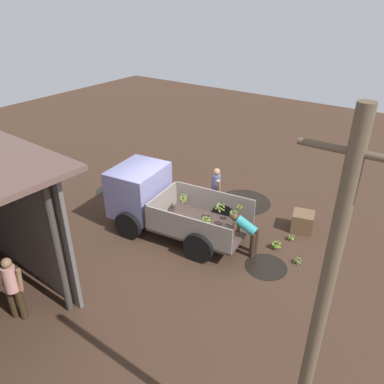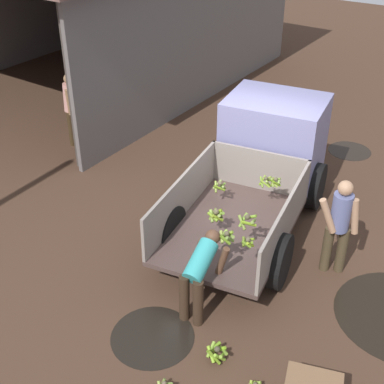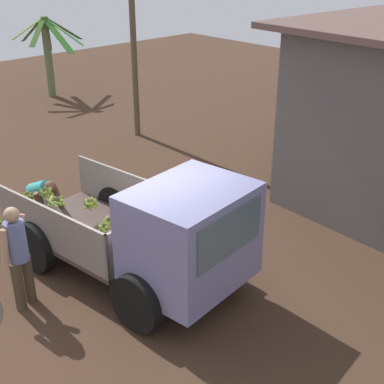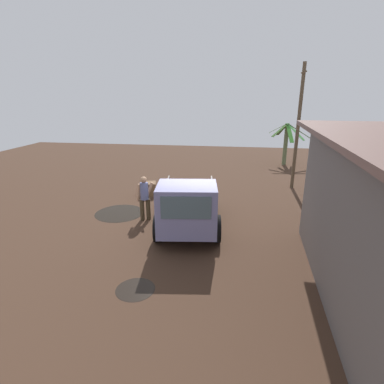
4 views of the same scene
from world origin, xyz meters
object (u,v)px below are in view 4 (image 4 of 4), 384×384
object	(u,v)px
person_worker_loading	(189,188)
wooden_crate_0	(149,189)
cargo_truck	(188,208)
banana_bunch_on_ground_0	(164,194)
banana_bunch_on_ground_1	(186,191)
banana_bunch_on_ground_2	(177,196)
person_bystander_near_shed	(345,220)
utility_pole	(298,127)
person_foreground_visitor	(145,196)

from	to	relation	value
person_worker_loading	wooden_crate_0	xyz separation A→B (m)	(-0.94, -2.04, -0.42)
cargo_truck	banana_bunch_on_ground_0	bearing A→B (deg)	-163.21
banana_bunch_on_ground_1	banana_bunch_on_ground_2	distance (m)	0.84
person_worker_loading	wooden_crate_0	size ratio (longest dim) A/B	1.83
banana_bunch_on_ground_0	banana_bunch_on_ground_2	distance (m)	0.69
person_bystander_near_shed	banana_bunch_on_ground_1	bearing A→B (deg)	-63.05
utility_pole	banana_bunch_on_ground_1	xyz separation A→B (m)	(1.76, -5.15, -2.93)
person_foreground_visitor	person_bystander_near_shed	world-z (taller)	same
cargo_truck	person_foreground_visitor	size ratio (longest dim) A/B	2.66
person_foreground_visitor	person_worker_loading	xyz separation A→B (m)	(-1.87, 1.36, -0.20)
person_bystander_near_shed	banana_bunch_on_ground_0	distance (m)	7.70
person_worker_loading	wooden_crate_0	bearing A→B (deg)	-118.10
utility_pole	cargo_truck	bearing A→B (deg)	-34.39
cargo_truck	wooden_crate_0	world-z (taller)	cargo_truck
cargo_truck	banana_bunch_on_ground_1	world-z (taller)	cargo_truck
utility_pole	person_foreground_visitor	distance (m)	8.25
person_foreground_visitor	banana_bunch_on_ground_2	bearing A→B (deg)	-38.42
utility_pole	banana_bunch_on_ground_1	size ratio (longest dim) A/B	26.06
cargo_truck	person_worker_loading	xyz separation A→B (m)	(-3.12, -0.44, -0.30)
cargo_truck	person_foreground_visitor	world-z (taller)	cargo_truck
cargo_truck	utility_pole	size ratio (longest dim) A/B	0.75
cargo_truck	banana_bunch_on_ground_2	world-z (taller)	cargo_truck
utility_pole	banana_bunch_on_ground_1	distance (m)	6.18
person_bystander_near_shed	banana_bunch_on_ground_2	distance (m)	7.04
wooden_crate_0	cargo_truck	bearing A→B (deg)	31.47
person_worker_loading	banana_bunch_on_ground_1	world-z (taller)	person_worker_loading
cargo_truck	person_bystander_near_shed	xyz separation A→B (m)	(0.02, 4.76, -0.10)
person_bystander_near_shed	banana_bunch_on_ground_0	size ratio (longest dim) A/B	8.36
utility_pole	person_bystander_near_shed	distance (m)	6.71
wooden_crate_0	person_foreground_visitor	bearing A→B (deg)	13.57
utility_pole	banana_bunch_on_ground_2	size ratio (longest dim) A/B	18.85
person_bystander_near_shed	banana_bunch_on_ground_2	xyz separation A→B (m)	(-3.81, -5.87, -0.80)
utility_pole	person_worker_loading	xyz separation A→B (m)	(3.22, -4.78, -2.31)
person_bystander_near_shed	person_worker_loading	bearing A→B (deg)	-54.62
person_foreground_visitor	wooden_crate_0	distance (m)	2.95
person_worker_loading	person_bystander_near_shed	world-z (taller)	person_bystander_near_shed
cargo_truck	wooden_crate_0	size ratio (longest dim) A/B	6.91
cargo_truck	banana_bunch_on_ground_0	xyz separation A→B (m)	(-3.99, -1.77, -0.93)
banana_bunch_on_ground_1	banana_bunch_on_ground_2	xyz separation A→B (m)	(0.79, -0.30, 0.02)
utility_pole	person_bystander_near_shed	xyz separation A→B (m)	(6.35, 0.42, -2.11)
utility_pole	person_foreground_visitor	size ratio (longest dim) A/B	3.54
utility_pole	banana_bunch_on_ground_2	distance (m)	6.68
person_worker_loading	wooden_crate_0	world-z (taller)	person_worker_loading
person_worker_loading	banana_bunch_on_ground_1	xyz separation A→B (m)	(-1.46, -0.37, -0.62)
banana_bunch_on_ground_1	utility_pole	bearing A→B (deg)	108.87
cargo_truck	banana_bunch_on_ground_0	size ratio (longest dim) A/B	22.24
cargo_truck	banana_bunch_on_ground_2	xyz separation A→B (m)	(-3.79, -1.11, -0.89)
person_foreground_visitor	person_bystander_near_shed	distance (m)	6.69
banana_bunch_on_ground_0	wooden_crate_0	bearing A→B (deg)	-95.53
banana_bunch_on_ground_0	wooden_crate_0	distance (m)	0.75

